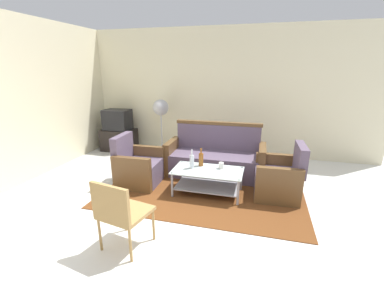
% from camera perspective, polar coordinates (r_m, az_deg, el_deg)
% --- Properties ---
extents(ground_plane, '(14.00, 14.00, 0.00)m').
position_cam_1_polar(ground_plane, '(3.66, 0.60, -14.03)').
color(ground_plane, white).
extents(wall_back, '(6.52, 0.12, 2.80)m').
position_cam_1_polar(wall_back, '(6.13, 8.03, 12.84)').
color(wall_back, beige).
rests_on(wall_back, ground).
extents(rug, '(3.17, 2.18, 0.01)m').
position_cam_1_polar(rug, '(4.46, 2.71, -7.71)').
color(rug, brown).
rests_on(rug, ground).
extents(couch, '(1.81, 0.76, 0.96)m').
position_cam_1_polar(couch, '(4.96, 5.08, -1.14)').
color(couch, '#5B4C60').
rests_on(couch, rug).
extents(armchair_left, '(0.72, 0.78, 0.85)m').
position_cam_1_polar(armchair_left, '(4.68, -11.57, -3.05)').
color(armchair_left, '#5B4C60').
rests_on(armchair_left, rug).
extents(armchair_right, '(0.72, 0.78, 0.85)m').
position_cam_1_polar(armchair_right, '(4.36, 18.35, -5.25)').
color(armchair_right, '#5B4C60').
rests_on(armchair_right, rug).
extents(coffee_table, '(1.10, 0.60, 0.40)m').
position_cam_1_polar(coffee_table, '(4.21, 3.40, -5.35)').
color(coffee_table, silver).
rests_on(coffee_table, rug).
extents(bottle_clear, '(0.07, 0.07, 0.31)m').
position_cam_1_polar(bottle_clear, '(4.19, -0.03, -1.67)').
color(bottle_clear, silver).
rests_on(bottle_clear, coffee_table).
extents(bottle_brown, '(0.08, 0.08, 0.30)m').
position_cam_1_polar(bottle_brown, '(4.30, 1.97, -1.24)').
color(bottle_brown, brown).
rests_on(bottle_brown, coffee_table).
extents(cup, '(0.08, 0.08, 0.10)m').
position_cam_1_polar(cup, '(4.23, 6.35, -2.59)').
color(cup, silver).
rests_on(cup, coffee_table).
extents(tv_stand, '(0.80, 0.50, 0.52)m').
position_cam_1_polar(tv_stand, '(6.70, -15.51, 2.87)').
color(tv_stand, black).
rests_on(tv_stand, ground).
extents(television, '(0.61, 0.46, 0.48)m').
position_cam_1_polar(television, '(6.59, -15.87, 7.07)').
color(television, black).
rests_on(television, tv_stand).
extents(pedestal_fan, '(0.36, 0.36, 1.27)m').
position_cam_1_polar(pedestal_fan, '(6.11, -6.77, 9.20)').
color(pedestal_fan, '#2D2D33').
rests_on(pedestal_fan, ground).
extents(wicker_chair, '(0.56, 0.56, 0.84)m').
position_cam_1_polar(wicker_chair, '(2.98, -15.38, -11.78)').
color(wicker_chair, '#AD844C').
rests_on(wicker_chair, ground).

